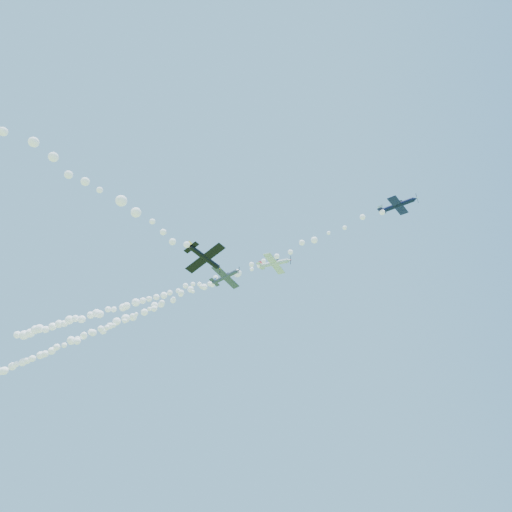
% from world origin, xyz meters
% --- Properties ---
extents(plane_white, '(7.61, 8.08, 2.92)m').
position_xyz_m(plane_white, '(3.86, 4.38, 54.04)').
color(plane_white, silver).
extents(smoke_trail_white, '(70.98, 16.26, 3.17)m').
position_xyz_m(smoke_trail_white, '(-33.83, 11.83, 53.75)').
color(smoke_trail_white, white).
extents(plane_navy, '(6.22, 6.41, 2.19)m').
position_xyz_m(plane_navy, '(27.03, -13.52, 48.21)').
color(plane_navy, black).
extents(smoke_trail_navy, '(75.21, 30.07, 2.52)m').
position_xyz_m(smoke_trail_navy, '(-12.25, 1.44, 48.02)').
color(smoke_trail_navy, white).
extents(plane_grey, '(6.41, 6.72, 1.89)m').
position_xyz_m(plane_grey, '(-3.84, -3.44, 46.75)').
color(plane_grey, '#3B4056').
extents(smoke_trail_grey, '(72.10, 28.86, 2.99)m').
position_xyz_m(smoke_trail_grey, '(-41.62, 10.91, 46.33)').
color(smoke_trail_grey, white).
extents(plane_black, '(6.23, 5.89, 2.32)m').
position_xyz_m(plane_black, '(-0.54, -21.99, 36.89)').
color(plane_black, black).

